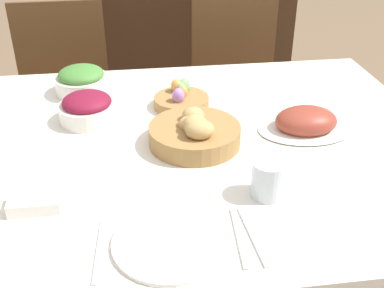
{
  "coord_description": "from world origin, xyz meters",
  "views": [
    {
      "loc": [
        -0.14,
        -1.2,
        1.45
      ],
      "look_at": [
        0.01,
        -0.09,
        0.79
      ],
      "focal_mm": 45.0,
      "sensor_mm": 36.0,
      "label": 1
    }
  ],
  "objects_px": {
    "ham_platter": "(306,123)",
    "butter_dish": "(35,202)",
    "chair_far_left": "(64,98)",
    "sideboard": "(186,48)",
    "green_salad_bowl": "(82,81)",
    "dinner_plate": "(170,242)",
    "beet_salad_bowl": "(87,108)",
    "bread_basket": "(195,133)",
    "drinking_cup": "(269,179)",
    "knife": "(238,237)",
    "fork": "(99,250)",
    "egg_basket": "(181,98)",
    "chair_far_right": "(239,88)",
    "spoon": "(252,236)"
  },
  "relations": [
    {
      "from": "bread_basket",
      "to": "drinking_cup",
      "type": "relative_size",
      "value": 2.8
    },
    {
      "from": "spoon",
      "to": "ham_platter",
      "type": "bearing_deg",
      "value": 54.43
    },
    {
      "from": "dinner_plate",
      "to": "spoon",
      "type": "distance_m",
      "value": 0.18
    },
    {
      "from": "ham_platter",
      "to": "butter_dish",
      "type": "relative_size",
      "value": 2.4
    },
    {
      "from": "chair_far_right",
      "to": "bread_basket",
      "type": "distance_m",
      "value": 1.04
    },
    {
      "from": "fork",
      "to": "knife",
      "type": "xyz_separation_m",
      "value": [
        0.3,
        0.0,
        0.0
      ]
    },
    {
      "from": "beet_salad_bowl",
      "to": "green_salad_bowl",
      "type": "bearing_deg",
      "value": 97.84
    },
    {
      "from": "sideboard",
      "to": "bread_basket",
      "type": "relative_size",
      "value": 4.7
    },
    {
      "from": "egg_basket",
      "to": "butter_dish",
      "type": "relative_size",
      "value": 1.52
    },
    {
      "from": "chair_far_right",
      "to": "sideboard",
      "type": "relative_size",
      "value": 0.75
    },
    {
      "from": "green_salad_bowl",
      "to": "knife",
      "type": "relative_size",
      "value": 0.95
    },
    {
      "from": "chair_far_left",
      "to": "sideboard",
      "type": "xyz_separation_m",
      "value": [
        0.67,
        0.77,
        -0.06
      ]
    },
    {
      "from": "beet_salad_bowl",
      "to": "spoon",
      "type": "bearing_deg",
      "value": -58.06
    },
    {
      "from": "beet_salad_bowl",
      "to": "egg_basket",
      "type": "bearing_deg",
      "value": 12.19
    },
    {
      "from": "beet_salad_bowl",
      "to": "drinking_cup",
      "type": "relative_size",
      "value": 1.91
    },
    {
      "from": "spoon",
      "to": "butter_dish",
      "type": "bearing_deg",
      "value": 156.85
    },
    {
      "from": "chair_far_left",
      "to": "drinking_cup",
      "type": "xyz_separation_m",
      "value": [
        0.62,
        -1.2,
        0.3
      ]
    },
    {
      "from": "ham_platter",
      "to": "green_salad_bowl",
      "type": "height_order",
      "value": "green_salad_bowl"
    },
    {
      "from": "chair_far_left",
      "to": "dinner_plate",
      "type": "xyz_separation_m",
      "value": [
        0.37,
        -1.35,
        0.26
      ]
    },
    {
      "from": "beet_salad_bowl",
      "to": "green_salad_bowl",
      "type": "xyz_separation_m",
      "value": [
        -0.03,
        0.22,
        0.0
      ]
    },
    {
      "from": "fork",
      "to": "drinking_cup",
      "type": "bearing_deg",
      "value": 23.5
    },
    {
      "from": "chair_far_left",
      "to": "butter_dish",
      "type": "bearing_deg",
      "value": -87.43
    },
    {
      "from": "ham_platter",
      "to": "fork",
      "type": "relative_size",
      "value": 1.48
    },
    {
      "from": "dinner_plate",
      "to": "spoon",
      "type": "xyz_separation_m",
      "value": [
        0.18,
        0.0,
        -0.0
      ]
    },
    {
      "from": "chair_far_left",
      "to": "green_salad_bowl",
      "type": "xyz_separation_m",
      "value": [
        0.14,
        -0.53,
        0.3
      ]
    },
    {
      "from": "chair_far_right",
      "to": "butter_dish",
      "type": "relative_size",
      "value": 7.69
    },
    {
      "from": "butter_dish",
      "to": "bread_basket",
      "type": "bearing_deg",
      "value": 30.62
    },
    {
      "from": "sideboard",
      "to": "spoon",
      "type": "relative_size",
      "value": 6.36
    },
    {
      "from": "chair_far_left",
      "to": "sideboard",
      "type": "distance_m",
      "value": 1.03
    },
    {
      "from": "bread_basket",
      "to": "dinner_plate",
      "type": "height_order",
      "value": "bread_basket"
    },
    {
      "from": "sideboard",
      "to": "knife",
      "type": "relative_size",
      "value": 6.36
    },
    {
      "from": "chair_far_right",
      "to": "butter_dish",
      "type": "xyz_separation_m",
      "value": [
        -0.76,
        -1.18,
        0.27
      ]
    },
    {
      "from": "green_salad_bowl",
      "to": "fork",
      "type": "xyz_separation_m",
      "value": [
        0.08,
        -0.82,
        -0.04
      ]
    },
    {
      "from": "fork",
      "to": "drinking_cup",
      "type": "height_order",
      "value": "drinking_cup"
    },
    {
      "from": "chair_far_right",
      "to": "green_salad_bowl",
      "type": "bearing_deg",
      "value": -144.94
    },
    {
      "from": "beet_salad_bowl",
      "to": "knife",
      "type": "xyz_separation_m",
      "value": [
        0.34,
        -0.6,
        -0.04
      ]
    },
    {
      "from": "dinner_plate",
      "to": "beet_salad_bowl",
      "type": "bearing_deg",
      "value": 108.08
    },
    {
      "from": "chair_far_left",
      "to": "butter_dish",
      "type": "xyz_separation_m",
      "value": [
        0.07,
        -1.18,
        0.27
      ]
    },
    {
      "from": "knife",
      "to": "egg_basket",
      "type": "bearing_deg",
      "value": 97.74
    },
    {
      "from": "green_salad_bowl",
      "to": "sideboard",
      "type": "bearing_deg",
      "value": 67.88
    },
    {
      "from": "bread_basket",
      "to": "butter_dish",
      "type": "bearing_deg",
      "value": -149.38
    },
    {
      "from": "fork",
      "to": "drinking_cup",
      "type": "distance_m",
      "value": 0.43
    },
    {
      "from": "beet_salad_bowl",
      "to": "knife",
      "type": "bearing_deg",
      "value": -60.17
    },
    {
      "from": "green_salad_bowl",
      "to": "drinking_cup",
      "type": "relative_size",
      "value": 1.98
    },
    {
      "from": "beet_salad_bowl",
      "to": "butter_dish",
      "type": "distance_m",
      "value": 0.45
    },
    {
      "from": "chair_far_left",
      "to": "green_salad_bowl",
      "type": "height_order",
      "value": "chair_far_left"
    },
    {
      "from": "ham_platter",
      "to": "spoon",
      "type": "relative_size",
      "value": 1.48
    },
    {
      "from": "sideboard",
      "to": "knife",
      "type": "distance_m",
      "value": 2.15
    },
    {
      "from": "chair_far_left",
      "to": "beet_salad_bowl",
      "type": "relative_size",
      "value": 5.14
    },
    {
      "from": "green_salad_bowl",
      "to": "spoon",
      "type": "xyz_separation_m",
      "value": [
        0.4,
        -0.82,
        -0.04
      ]
    }
  ]
}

